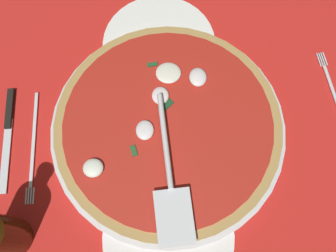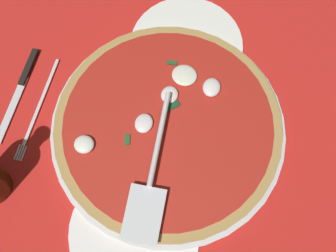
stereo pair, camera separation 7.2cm
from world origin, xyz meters
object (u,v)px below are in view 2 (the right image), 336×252
(dinner_plate_right, at_px, (186,45))
(place_setting_far, at_px, (30,97))
(dinner_plate_left, at_px, (135,231))
(pizza_server, at_px, (152,175))
(pizza, at_px, (168,126))

(dinner_plate_right, distance_m, place_setting_far, 0.33)
(dinner_plate_left, xyz_separation_m, dinner_plate_right, (0.39, 0.02, 0.00))
(pizza_server, bearing_deg, dinner_plate_left, -7.87)
(dinner_plate_left, height_order, pizza_server, pizza_server)
(dinner_plate_left, xyz_separation_m, place_setting_far, (0.18, 0.28, -0.00))
(dinner_plate_right, xyz_separation_m, pizza, (-0.19, -0.02, 0.02))
(dinner_plate_left, distance_m, pizza, 0.20)
(dinner_plate_left, height_order, dinner_plate_right, same)
(dinner_plate_left, distance_m, pizza_server, 0.11)
(pizza, distance_m, pizza_server, 0.11)
(dinner_plate_right, distance_m, pizza, 0.19)
(dinner_plate_right, xyz_separation_m, pizza_server, (-0.29, -0.02, 0.04))
(dinner_plate_left, bearing_deg, place_setting_far, 57.17)
(pizza, xyz_separation_m, pizza_server, (-0.10, -0.00, 0.03))
(pizza, relative_size, pizza_server, 1.56)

